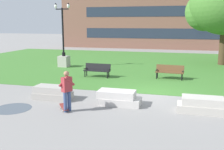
% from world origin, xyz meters
% --- Properties ---
extents(ground_plane, '(140.00, 140.00, 0.00)m').
position_xyz_m(ground_plane, '(0.00, 0.00, 0.00)').
color(ground_plane, gray).
extents(grass_lawn, '(40.00, 20.00, 0.02)m').
position_xyz_m(grass_lawn, '(0.00, 10.00, 0.01)').
color(grass_lawn, '#3D752D').
rests_on(grass_lawn, ground).
extents(concrete_block_center, '(1.80, 0.90, 0.64)m').
position_xyz_m(concrete_block_center, '(-4.60, -2.05, 0.31)').
color(concrete_block_center, '#9E9991').
rests_on(concrete_block_center, ground).
extents(concrete_block_left, '(1.91, 0.90, 0.64)m').
position_xyz_m(concrete_block_left, '(-1.30, -2.09, 0.31)').
color(concrete_block_left, '#BCB7B2').
rests_on(concrete_block_left, ground).
extents(concrete_block_right, '(1.83, 0.90, 0.64)m').
position_xyz_m(concrete_block_right, '(2.20, -2.21, 0.31)').
color(concrete_block_right, '#B2ADA3').
rests_on(concrete_block_right, ground).
extents(person_skateboarder, '(0.57, 0.51, 1.71)m').
position_xyz_m(person_skateboarder, '(-3.13, -3.56, 0.97)').
color(person_skateboarder, '#384C7A').
rests_on(person_skateboarder, ground).
extents(skateboard, '(0.78, 0.93, 0.14)m').
position_xyz_m(skateboard, '(-3.38, -3.38, 0.09)').
color(skateboard, maroon).
rests_on(skateboard, ground).
extents(puddle, '(1.60, 1.60, 0.01)m').
position_xyz_m(puddle, '(-5.57, -3.84, 0.00)').
color(puddle, '#47515B').
rests_on(puddle, ground).
extents(park_bench_near_left, '(1.82, 0.60, 0.90)m').
position_xyz_m(park_bench_near_left, '(-4.14, 3.46, 0.54)').
color(park_bench_near_left, black).
rests_on(park_bench_near_left, grass_lawn).
extents(park_bench_far_left, '(1.84, 0.67, 0.90)m').
position_xyz_m(park_bench_far_left, '(0.62, 4.09, 0.54)').
color(park_bench_far_left, brown).
rests_on(park_bench_far_left, grass_lawn).
extents(lamp_post_right, '(1.32, 0.80, 5.20)m').
position_xyz_m(lamp_post_right, '(-8.17, 6.79, 1.07)').
color(lamp_post_right, '#ADA89E').
rests_on(lamp_post_right, grass_lawn).
extents(building_facade_distant, '(31.47, 1.03, 10.70)m').
position_xyz_m(building_facade_distant, '(-0.72, 24.50, 5.34)').
color(building_facade_distant, brown).
rests_on(building_facade_distant, ground).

